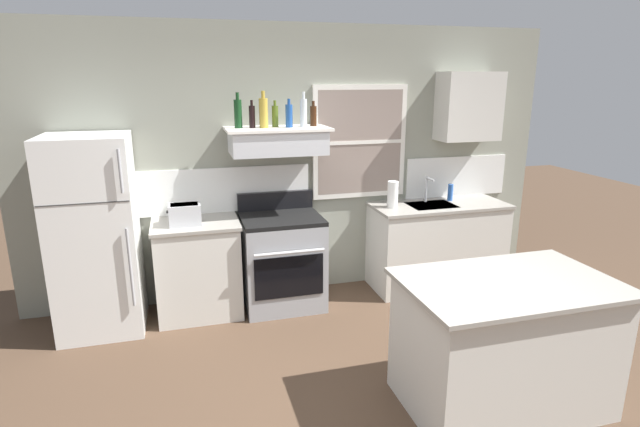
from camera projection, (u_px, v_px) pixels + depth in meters
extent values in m
plane|color=#4C3828|center=(375.00, 416.00, 3.38)|extent=(16.00, 16.00, 0.00)
cube|color=gray|center=(297.00, 164.00, 5.09)|extent=(5.40, 0.06, 2.70)
cube|color=white|center=(182.00, 192.00, 4.81)|extent=(2.50, 0.02, 0.44)
cube|color=white|center=(456.00, 176.00, 5.58)|extent=(1.20, 0.02, 0.44)
cube|color=white|center=(360.00, 142.00, 5.17)|extent=(1.00, 0.04, 1.15)
cube|color=gray|center=(360.00, 142.00, 5.15)|extent=(0.90, 0.01, 1.05)
cube|color=white|center=(360.00, 142.00, 5.15)|extent=(0.90, 0.02, 0.04)
cube|color=white|center=(95.00, 236.00, 4.36)|extent=(0.70, 0.68, 1.74)
cube|color=#333333|center=(83.00, 204.00, 3.95)|extent=(0.69, 0.00, 0.01)
cylinder|color=#A5A8AD|center=(130.00, 268.00, 4.15)|extent=(0.02, 0.02, 0.68)
cylinder|color=#A5A8AD|center=(120.00, 171.00, 3.94)|extent=(0.02, 0.02, 0.35)
cube|color=silver|center=(198.00, 269.00, 4.76)|extent=(0.76, 0.60, 0.88)
cube|color=#9E998E|center=(195.00, 223.00, 4.63)|extent=(0.79, 0.63, 0.03)
cube|color=silver|center=(185.00, 214.00, 4.52)|extent=(0.28, 0.20, 0.19)
cube|color=black|center=(184.00, 205.00, 4.50)|extent=(0.24, 0.16, 0.01)
cube|color=black|center=(168.00, 212.00, 4.47)|extent=(0.02, 0.03, 0.02)
cube|color=#9EA0A5|center=(282.00, 263.00, 4.93)|extent=(0.76, 0.64, 0.87)
cube|color=black|center=(281.00, 219.00, 4.81)|extent=(0.76, 0.64, 0.04)
cube|color=black|center=(275.00, 200.00, 5.05)|extent=(0.76, 0.06, 0.18)
cube|color=black|center=(289.00, 277.00, 4.63)|extent=(0.65, 0.01, 0.40)
cylinder|color=silver|center=(290.00, 253.00, 4.53)|extent=(0.65, 0.03, 0.03)
cube|color=silver|center=(278.00, 142.00, 4.71)|extent=(0.88, 0.48, 0.22)
cube|color=#262628|center=(283.00, 154.00, 4.52)|extent=(0.75, 0.02, 0.04)
cube|color=white|center=(277.00, 129.00, 4.68)|extent=(0.96, 0.52, 0.02)
cylinder|color=#143819|center=(238.00, 114.00, 4.58)|extent=(0.07, 0.07, 0.26)
cylinder|color=#143819|center=(237.00, 96.00, 4.54)|extent=(0.03, 0.03, 0.06)
cylinder|color=black|center=(252.00, 117.00, 4.59)|extent=(0.06, 0.06, 0.20)
cylinder|color=black|center=(252.00, 103.00, 4.56)|extent=(0.02, 0.02, 0.05)
cylinder|color=#B29333|center=(264.00, 113.00, 4.59)|extent=(0.08, 0.08, 0.27)
cylinder|color=#B29333|center=(263.00, 94.00, 4.55)|extent=(0.03, 0.03, 0.07)
cylinder|color=#4C601E|center=(275.00, 116.00, 4.70)|extent=(0.06, 0.06, 0.19)
cylinder|color=#4C601E|center=(275.00, 103.00, 4.67)|extent=(0.03, 0.03, 0.05)
cylinder|color=#1E478C|center=(289.00, 116.00, 4.65)|extent=(0.07, 0.07, 0.21)
cylinder|color=#1E478C|center=(289.00, 102.00, 4.62)|extent=(0.03, 0.03, 0.05)
cylinder|color=silver|center=(304.00, 113.00, 4.66)|extent=(0.06, 0.06, 0.26)
cylinder|color=silver|center=(303.00, 95.00, 4.62)|extent=(0.03, 0.03, 0.06)
cylinder|color=#381E0F|center=(313.00, 116.00, 4.77)|extent=(0.06, 0.06, 0.19)
cylinder|color=#381E0F|center=(313.00, 103.00, 4.74)|extent=(0.03, 0.03, 0.05)
cube|color=silver|center=(437.00, 246.00, 5.41)|extent=(1.40, 0.60, 0.88)
cube|color=#9E998E|center=(439.00, 205.00, 5.29)|extent=(1.43, 0.63, 0.03)
cube|color=#B7BABC|center=(432.00, 205.00, 5.24)|extent=(0.48, 0.36, 0.01)
cylinder|color=silver|center=(426.00, 189.00, 5.33)|extent=(0.03, 0.03, 0.28)
cylinder|color=silver|center=(430.00, 179.00, 5.23)|extent=(0.02, 0.16, 0.02)
cylinder|color=white|center=(393.00, 194.00, 5.11)|extent=(0.11, 0.11, 0.27)
cylinder|color=blue|center=(450.00, 192.00, 5.40)|extent=(0.06, 0.06, 0.18)
cube|color=silver|center=(503.00, 345.00, 3.42)|extent=(1.32, 0.82, 0.88)
cube|color=#9E998E|center=(510.00, 283.00, 3.30)|extent=(1.40, 0.90, 0.03)
cube|color=silver|center=(469.00, 106.00, 5.24)|extent=(0.64, 0.32, 0.70)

